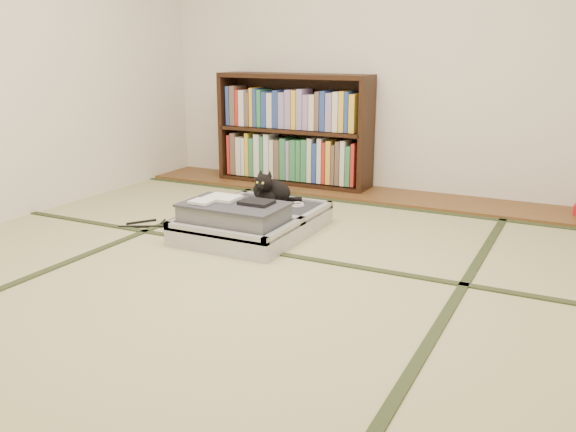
% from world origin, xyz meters
% --- Properties ---
extents(floor, '(4.50, 4.50, 0.00)m').
position_xyz_m(floor, '(0.00, 0.00, 0.00)').
color(floor, '#C1B681').
rests_on(floor, ground).
extents(wood_strip, '(4.00, 0.50, 0.02)m').
position_xyz_m(wood_strip, '(0.00, 2.00, 0.01)').
color(wood_strip, brown).
rests_on(wood_strip, ground).
extents(tatami_borders, '(4.00, 4.50, 0.01)m').
position_xyz_m(tatami_borders, '(0.00, 0.49, 0.00)').
color(tatami_borders, '#2D381E').
rests_on(tatami_borders, ground).
extents(bookcase, '(1.32, 0.30, 0.92)m').
position_xyz_m(bookcase, '(-0.77, 2.07, 0.45)').
color(bookcase, black).
rests_on(bookcase, wood_strip).
extents(suitcase, '(0.69, 0.92, 0.27)m').
position_xyz_m(suitcase, '(-0.36, 0.64, 0.10)').
color(suitcase, silver).
rests_on(suitcase, floor).
extents(cat, '(0.31, 0.31, 0.25)m').
position_xyz_m(cat, '(-0.38, 0.93, 0.22)').
color(cat, black).
rests_on(cat, suitcase).
extents(cable_coil, '(0.10, 0.10, 0.02)m').
position_xyz_m(cable_coil, '(-0.20, 0.97, 0.14)').
color(cable_coil, white).
rests_on(cable_coil, suitcase).
extents(hanger, '(0.41, 0.28, 0.01)m').
position_xyz_m(hanger, '(-1.03, 0.52, 0.01)').
color(hanger, black).
rests_on(hanger, floor).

